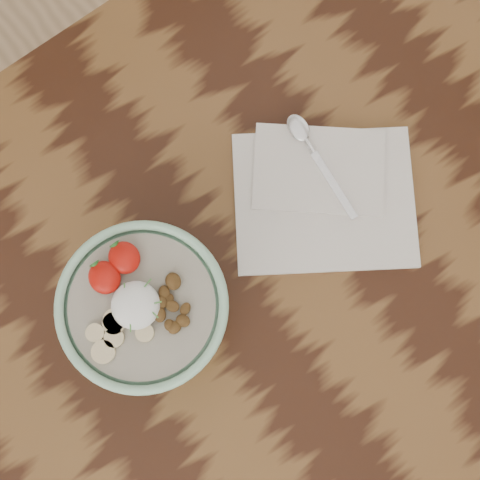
% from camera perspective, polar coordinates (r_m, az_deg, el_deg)
% --- Properties ---
extents(table, '(1.60, 0.90, 0.75)m').
position_cam_1_polar(table, '(1.01, -1.43, -4.96)').
color(table, black).
rests_on(table, ground).
extents(breakfast_bowl, '(0.21, 0.21, 0.14)m').
position_cam_1_polar(breakfast_bowl, '(0.85, -8.03, -5.81)').
color(breakfast_bowl, '#9BD1AD').
rests_on(breakfast_bowl, table).
extents(napkin, '(0.32, 0.31, 0.02)m').
position_cam_1_polar(napkin, '(0.94, 7.11, 3.94)').
color(napkin, silver).
rests_on(napkin, table).
extents(spoon, '(0.04, 0.17, 0.01)m').
position_cam_1_polar(spoon, '(0.95, 5.76, 8.32)').
color(spoon, silver).
rests_on(spoon, napkin).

